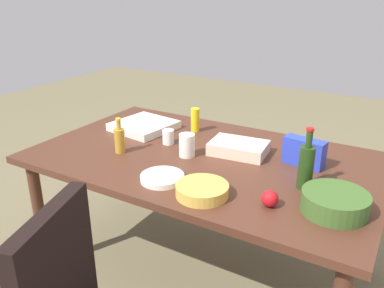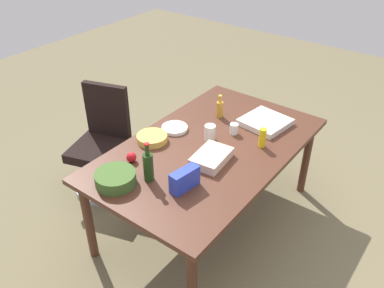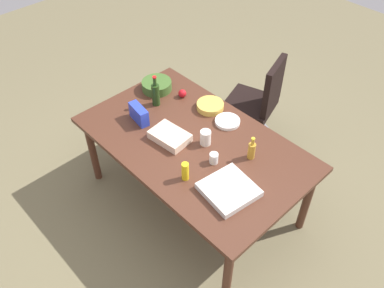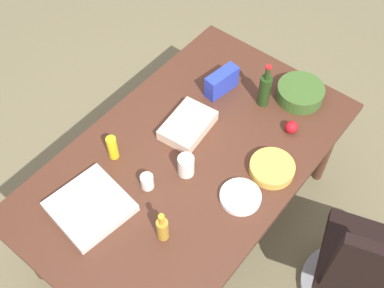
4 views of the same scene
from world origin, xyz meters
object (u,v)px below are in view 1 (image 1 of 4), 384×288
Objects in this scene: chip_bag_blue at (304,152)px; sheet_cake at (239,148)px; dressing_bottle at (120,140)px; paper_plate_stack at (162,178)px; apple_red at (270,199)px; pizza_box at (144,126)px; wine_bottle at (306,165)px; paper_cup at (168,137)px; conference_table at (204,167)px; mayo_jar at (187,145)px; mustard_bottle at (195,120)px; salad_bowl at (335,202)px; chip_bowl at (202,190)px.

chip_bag_blue is 0.37m from sheet_cake.
chip_bag_blue is 1.04m from dressing_bottle.
apple_red is at bearing -176.59° from paper_plate_stack.
paper_plate_stack is at bearing 141.24° from pizza_box.
paper_plate_stack is 0.70m from wine_bottle.
pizza_box is at bearing -72.76° from dressing_bottle.
pizza_box is 0.78m from paper_plate_stack.
dressing_bottle is at bearing 114.95° from pizza_box.
paper_cup is at bearing -26.44° from apple_red.
conference_table is at bearing -33.80° from apple_red.
mayo_jar is at bearing 161.34° from pizza_box.
mustard_bottle is 0.57m from dressing_bottle.
wine_bottle reaches higher than paper_cup.
sheet_cake is at bearing -110.19° from paper_plate_stack.
mustard_bottle reaches higher than conference_table.
mustard_bottle reaches higher than mayo_jar.
mustard_bottle is at bearing -52.52° from conference_table.
pizza_box is 1.21m from apple_red.
pizza_box is 0.32m from paper_cup.
salad_bowl is at bearing 177.92° from dressing_bottle.
chip_bag_blue is at bearing -90.54° from apple_red.
mustard_bottle is 0.42m from mayo_jar.
paper_cup is at bearing -15.85° from salad_bowl.
wine_bottle reaches higher than mayo_jar.
dressing_bottle is at bearing 24.36° from conference_table.
dressing_bottle is 0.65× the size of sheet_cake.
paper_plate_stack is 1.05× the size of dressing_bottle.
pizza_box is at bearing -26.38° from mayo_jar.
wine_bottle reaches higher than dressing_bottle.
mayo_jar is (0.86, -0.19, 0.02)m from salad_bowl.
sheet_cake is (0.62, -0.38, -0.01)m from salad_bowl.
mayo_jar is at bearing 37.29° from sheet_cake.
sheet_cake is at bearing -26.75° from wine_bottle.
salad_bowl is (-0.77, 0.25, 0.12)m from conference_table.
wine_bottle is 0.95× the size of sheet_cake.
salad_bowl reaches higher than pizza_box.
mayo_jar reaches higher than conference_table.
paper_plate_stack is at bearing 120.14° from paper_cup.
paper_cup is 0.41× the size of paper_plate_stack.
mayo_jar is 0.39m from dressing_bottle.
dressing_bottle is at bearing -22.78° from paper_plate_stack.
wine_bottle is at bearing 170.95° from conference_table.
chip_bag_blue is 0.65m from chip_bowl.
conference_table is at bearing 17.28° from chip_bag_blue.
paper_plate_stack is (0.55, 0.54, -0.06)m from chip_bag_blue.
mayo_jar reaches higher than paper_cup.
apple_red is 0.31× the size of chip_bowl.
chip_bag_blue is at bearing -58.59° from salad_bowl.
paper_cup is at bearing -10.35° from conference_table.
paper_plate_stack is 0.72× the size of wine_bottle.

